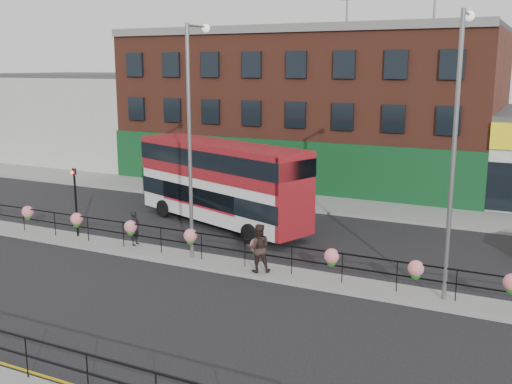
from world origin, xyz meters
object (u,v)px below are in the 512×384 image
at_px(lamp_column_west, 192,122).
at_px(pedestrian_b, 258,248).
at_px(pedestrian_a, 135,228).
at_px(lamp_column_east, 456,132).
at_px(double_decker_bus, 221,175).

bearing_deg(lamp_column_west, pedestrian_b, -10.91).
distance_m(pedestrian_a, lamp_column_west, 5.78).
height_order(pedestrian_a, lamp_column_west, lamp_column_west).
xyz_separation_m(pedestrian_b, lamp_column_east, (6.87, 0.58, 4.71)).
height_order(double_decker_bus, pedestrian_a, double_decker_bus).
bearing_deg(double_decker_bus, pedestrian_a, -106.77).
relative_size(pedestrian_a, lamp_column_east, 0.16).
distance_m(pedestrian_b, lamp_column_west, 5.70).
distance_m(double_decker_bus, pedestrian_a, 5.55).
bearing_deg(pedestrian_a, lamp_column_east, -99.68).
bearing_deg(pedestrian_b, lamp_column_east, 155.52).
bearing_deg(lamp_column_west, pedestrian_a, 177.68).
relative_size(pedestrian_a, lamp_column_west, 0.16).
bearing_deg(pedestrian_a, double_decker_bus, -25.70).
height_order(pedestrian_a, lamp_column_east, lamp_column_east).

